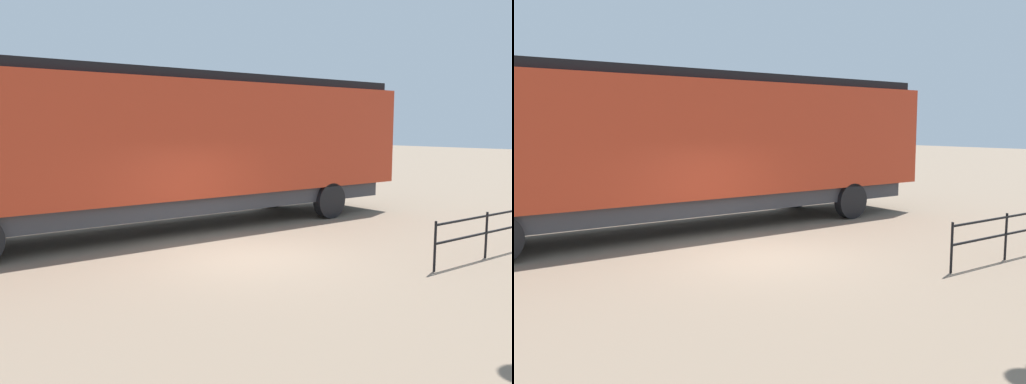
# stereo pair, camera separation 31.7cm
# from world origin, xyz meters

# --- Properties ---
(ground_plane) EXTENTS (120.00, 120.00, 0.00)m
(ground_plane) POSITION_xyz_m (0.00, 0.00, 0.00)
(ground_plane) COLOR #84705B
(locomotive) EXTENTS (3.12, 15.48, 4.25)m
(locomotive) POSITION_xyz_m (-3.97, 0.58, 2.38)
(locomotive) COLOR red
(locomotive) RESTS_ON ground_plane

